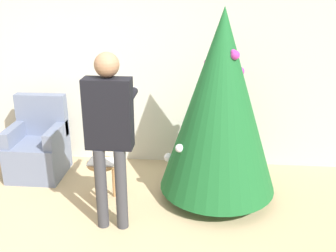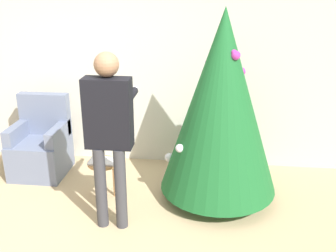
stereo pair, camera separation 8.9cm
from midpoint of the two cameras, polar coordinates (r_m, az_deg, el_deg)
name	(u,v)px [view 2 (the right image)]	position (r m, az deg, el deg)	size (l,w,h in m)	color
wall_back	(127,66)	(5.36, -5.49, 8.61)	(8.00, 0.06, 2.70)	beige
christmas_tree	(221,103)	(4.38, 8.30, 3.27)	(1.34, 1.34, 2.20)	brown
armchair	(41,147)	(5.47, -17.50, -2.90)	(0.67, 0.68, 1.03)	slate
person_standing	(109,125)	(3.87, -7.95, 0.11)	(0.47, 0.57, 1.82)	#38383D
side_stool	(103,169)	(4.64, -8.82, -6.16)	(0.36, 0.36, 0.48)	#A37547
laptop	(103,161)	(4.59, -8.88, -5.05)	(0.31, 0.22, 0.02)	silver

